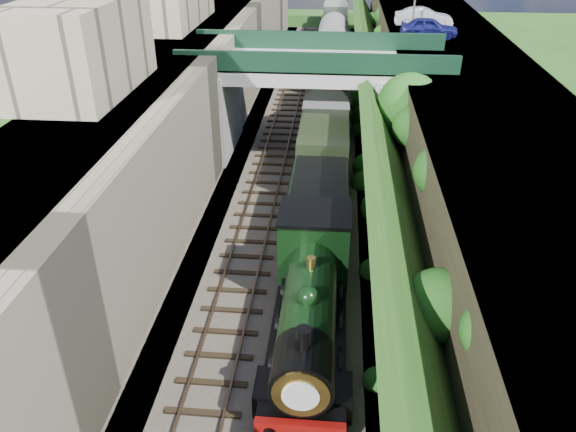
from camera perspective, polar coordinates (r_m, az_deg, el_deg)
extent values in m
cube|color=#473F38|center=(33.63, 1.49, 3.87)|extent=(10.00, 90.00, 0.20)
cube|color=#756B56|center=(33.09, -8.11, 9.52)|extent=(1.00, 90.00, 7.00)
cube|color=#262628|center=(34.04, -13.95, 9.52)|extent=(6.00, 90.00, 7.00)
cube|color=#262628|center=(33.27, 18.27, 7.74)|extent=(8.00, 90.00, 6.25)
cube|color=#1E4714|center=(32.69, 10.40, 7.58)|extent=(4.02, 90.00, 6.36)
sphere|color=#194C14|center=(15.85, 20.05, -10.99)|extent=(1.73, 1.73, 1.73)
sphere|color=#194C14|center=(18.51, 15.14, -8.72)|extent=(2.39, 2.39, 2.39)
sphere|color=#194C14|center=(21.73, 16.22, 1.70)|extent=(1.52, 1.52, 1.52)
sphere|color=#194C14|center=(23.85, 15.33, 4.37)|extent=(2.34, 2.34, 2.34)
sphere|color=#194C14|center=(28.11, 8.94, 0.80)|extent=(1.58, 1.58, 1.58)
sphere|color=#194C14|center=(30.13, 12.68, 8.80)|extent=(2.27, 2.27, 2.27)
sphere|color=#194C14|center=(33.55, 7.96, 4.96)|extent=(1.65, 1.65, 1.65)
sphere|color=#194C14|center=(36.22, 8.36, 7.68)|extent=(1.24, 1.24, 1.24)
sphere|color=#194C14|center=(37.49, 11.35, 12.88)|extent=(1.80, 1.80, 1.80)
sphere|color=#194C14|center=(40.87, 7.80, 9.81)|extent=(2.01, 2.01, 2.01)
sphere|color=#194C14|center=(43.70, 7.61, 11.01)|extent=(1.83, 1.83, 1.83)
sphere|color=#194C14|center=(47.24, 10.01, 15.96)|extent=(2.03, 2.03, 2.03)
sphere|color=#194C14|center=(49.64, 9.04, 15.55)|extent=(2.10, 2.10, 2.10)
sphere|color=#194C14|center=(52.48, 8.90, 16.33)|extent=(1.81, 1.81, 1.81)
sphere|color=#194C14|center=(54.70, 9.47, 17.79)|extent=(1.54, 1.54, 1.54)
sphere|color=#194C14|center=(58.86, 9.82, 19.39)|extent=(2.08, 2.08, 2.08)
sphere|color=#194C14|center=(62.06, 8.01, 17.74)|extent=(1.89, 1.89, 1.89)
sphere|color=#194C14|center=(64.48, 8.56, 19.02)|extent=(1.77, 1.77, 1.77)
sphere|color=#194C14|center=(66.93, 7.89, 18.62)|extent=(1.55, 1.55, 1.55)
cube|color=black|center=(33.74, -1.91, 4.21)|extent=(2.50, 90.00, 0.07)
cube|color=brown|center=(33.79, -3.12, 4.40)|extent=(0.08, 90.00, 0.14)
cube|color=brown|center=(33.63, -0.69, 4.31)|extent=(0.08, 90.00, 0.14)
cube|color=black|center=(33.53, 3.54, 3.99)|extent=(2.50, 90.00, 0.07)
cube|color=brown|center=(33.51, 2.32, 4.19)|extent=(0.08, 90.00, 0.14)
cube|color=brown|center=(33.48, 4.78, 4.08)|extent=(0.08, 90.00, 0.14)
cube|color=gray|center=(35.45, 2.90, 14.85)|extent=(16.00, 6.00, 0.90)
cube|color=#133622|center=(32.45, 2.70, 15.21)|extent=(16.00, 0.30, 1.20)
cube|color=#133622|center=(38.00, 3.14, 17.31)|extent=(16.00, 0.30, 1.20)
cube|color=gray|center=(36.98, -6.71, 10.70)|extent=(1.40, 6.40, 5.70)
cube|color=gray|center=(36.40, 10.31, 10.12)|extent=(2.40, 6.40, 5.70)
cube|color=gray|center=(27.39, -20.28, 15.90)|extent=(4.00, 8.00, 4.00)
cylinder|color=black|center=(32.80, 11.75, 6.57)|extent=(0.30, 0.30, 4.40)
sphere|color=#194C14|center=(31.91, 12.22, 10.87)|extent=(3.60, 3.60, 3.60)
sphere|color=#194C14|center=(32.91, 12.85, 10.27)|extent=(2.40, 2.40, 2.40)
imported|color=navy|center=(42.11, 14.14, 18.09)|extent=(4.05, 1.90, 1.34)
imported|color=silver|center=(45.56, 13.59, 19.00)|extent=(4.30, 1.66, 1.40)
cube|color=black|center=(20.88, 2.04, -13.11)|extent=(2.40, 8.40, 0.60)
cube|color=black|center=(21.27, 2.22, -10.20)|extent=(2.70, 10.00, 0.35)
cube|color=maroon|center=(17.73, 1.22, -20.99)|extent=(2.70, 0.25, 0.70)
cylinder|color=black|center=(19.84, 2.16, -8.77)|extent=(1.90, 5.60, 1.90)
cylinder|color=black|center=(17.37, 1.52, -15.50)|extent=(1.96, 1.80, 1.96)
cylinder|color=white|center=(16.69, 1.28, -17.87)|extent=(1.10, 0.05, 1.10)
cylinder|color=black|center=(16.54, 1.57, -12.56)|extent=(0.44, 0.44, 0.90)
sphere|color=black|center=(18.43, 2.04, -8.25)|extent=(0.76, 0.76, 0.76)
cylinder|color=#A57F33|center=(19.83, 2.36, -4.85)|extent=(0.32, 0.32, 0.50)
cube|color=black|center=(22.69, 2.69, -2.86)|extent=(2.75, 2.40, 2.80)
cube|color=black|center=(21.95, 2.78, 0.34)|extent=(2.85, 2.50, 0.15)
cube|color=black|center=(18.88, -2.41, -17.41)|extent=(0.60, 1.40, 0.90)
cube|color=black|center=(18.79, 5.56, -17.85)|extent=(0.60, 1.40, 0.90)
cube|color=black|center=(27.51, 3.05, -1.59)|extent=(2.30, 6.00, 0.50)
cube|color=black|center=(27.38, 3.06, -1.14)|extent=(2.60, 6.00, 0.50)
cube|color=black|center=(26.79, 3.13, 1.07)|extent=(2.70, 6.00, 2.40)
cube|color=black|center=(26.22, 3.20, 3.47)|extent=(2.50, 5.60, 0.20)
cube|color=black|center=(38.87, 3.87, 7.93)|extent=(2.30, 17.00, 0.40)
cube|color=black|center=(38.78, 3.88, 8.27)|extent=(2.50, 17.00, 0.50)
cube|color=black|center=(38.27, 3.96, 10.37)|extent=(2.80, 18.00, 2.70)
cube|color=slate|center=(37.80, 4.04, 12.52)|extent=(2.90, 18.00, 0.50)
cube|color=black|center=(56.79, 4.49, 14.87)|extent=(2.30, 17.00, 0.40)
cube|color=black|center=(56.72, 4.50, 15.11)|extent=(2.50, 17.00, 0.50)
cube|color=black|center=(56.37, 4.56, 16.59)|extent=(2.80, 18.00, 2.70)
cube|color=slate|center=(56.06, 4.62, 18.08)|extent=(2.90, 18.00, 0.50)
cube|color=black|center=(75.13, 4.82, 18.45)|extent=(2.30, 17.00, 0.40)
cube|color=black|center=(75.09, 4.83, 18.64)|extent=(2.50, 17.00, 0.50)
cube|color=black|center=(74.82, 4.88, 19.76)|extent=(2.80, 18.00, 2.70)
cube|color=slate|center=(74.59, 4.93, 20.90)|extent=(2.90, 18.00, 0.50)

